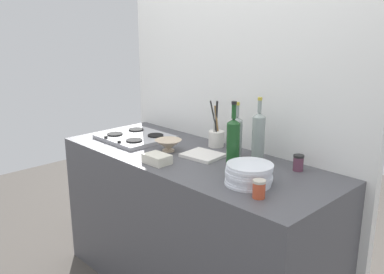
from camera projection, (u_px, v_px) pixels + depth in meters
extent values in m
cube|color=#4C4C51|center=(192.00, 225.00, 2.61)|extent=(1.80, 0.70, 0.90)
cube|color=white|center=(235.00, 86.00, 2.64)|extent=(1.90, 0.06, 2.57)
cube|color=#B2B2B7|center=(135.00, 137.00, 2.86)|extent=(0.44, 0.40, 0.02)
cylinder|color=black|center=(115.00, 134.00, 2.87)|extent=(0.11, 0.11, 0.01)
cylinder|color=black|center=(134.00, 140.00, 2.72)|extent=(0.11, 0.11, 0.01)
cylinder|color=black|center=(136.00, 130.00, 2.99)|extent=(0.11, 0.11, 0.01)
cylinder|color=black|center=(156.00, 135.00, 2.84)|extent=(0.11, 0.11, 0.01)
cylinder|color=black|center=(106.00, 137.00, 2.78)|extent=(0.02, 0.02, 0.02)
cylinder|color=black|center=(119.00, 142.00, 2.68)|extent=(0.02, 0.02, 0.02)
cylinder|color=white|center=(248.00, 183.00, 2.06)|extent=(0.23, 0.23, 0.01)
cylinder|color=white|center=(248.00, 180.00, 2.06)|extent=(0.23, 0.23, 0.01)
cylinder|color=white|center=(249.00, 178.00, 2.06)|extent=(0.23, 0.23, 0.01)
cylinder|color=white|center=(249.00, 176.00, 2.06)|extent=(0.23, 0.23, 0.01)
cylinder|color=white|center=(248.00, 174.00, 2.05)|extent=(0.23, 0.23, 0.01)
cylinder|color=white|center=(248.00, 172.00, 2.05)|extent=(0.23, 0.23, 0.01)
cylinder|color=white|center=(249.00, 169.00, 2.05)|extent=(0.23, 0.23, 0.01)
cylinder|color=white|center=(250.00, 167.00, 2.04)|extent=(0.23, 0.23, 0.01)
cylinder|color=white|center=(250.00, 165.00, 2.04)|extent=(0.23, 0.23, 0.01)
cylinder|color=gray|center=(236.00, 139.00, 2.45)|extent=(0.07, 0.07, 0.22)
cone|color=gray|center=(237.00, 118.00, 2.42)|extent=(0.07, 0.07, 0.02)
cylinder|color=gray|center=(237.00, 111.00, 2.41)|extent=(0.02, 0.02, 0.07)
cylinder|color=gold|center=(237.00, 104.00, 2.40)|extent=(0.03, 0.03, 0.02)
cylinder|color=gray|center=(258.00, 139.00, 2.37)|extent=(0.07, 0.07, 0.26)
cone|color=gray|center=(259.00, 115.00, 2.34)|extent=(0.07, 0.07, 0.03)
cylinder|color=gray|center=(260.00, 106.00, 2.32)|extent=(0.02, 0.02, 0.07)
cylinder|color=gold|center=(260.00, 99.00, 2.31)|extent=(0.03, 0.03, 0.02)
cylinder|color=#19471E|center=(233.00, 147.00, 2.23)|extent=(0.07, 0.07, 0.26)
cone|color=#19471E|center=(234.00, 121.00, 2.19)|extent=(0.07, 0.07, 0.02)
cylinder|color=#19471E|center=(234.00, 112.00, 2.18)|extent=(0.02, 0.02, 0.08)
cylinder|color=black|center=(234.00, 103.00, 2.17)|extent=(0.03, 0.03, 0.02)
cylinder|color=beige|center=(168.00, 150.00, 2.59)|extent=(0.08, 0.08, 0.01)
cone|color=beige|center=(168.00, 145.00, 2.58)|extent=(0.17, 0.17, 0.06)
cube|color=silver|center=(157.00, 159.00, 2.36)|extent=(0.15, 0.11, 0.05)
cylinder|color=silver|center=(216.00, 139.00, 2.68)|extent=(0.10, 0.10, 0.10)
cylinder|color=#997247|center=(217.00, 123.00, 2.65)|extent=(0.01, 0.05, 0.23)
cylinder|color=#B7B7B2|center=(214.00, 125.00, 2.64)|extent=(0.02, 0.03, 0.21)
cylinder|color=#262626|center=(214.00, 121.00, 2.63)|extent=(0.05, 0.04, 0.26)
cylinder|color=#262626|center=(216.00, 121.00, 2.65)|extent=(0.06, 0.05, 0.26)
cylinder|color=#C64C2D|center=(259.00, 190.00, 1.89)|extent=(0.06, 0.06, 0.07)
cylinder|color=beige|center=(259.00, 181.00, 1.88)|extent=(0.06, 0.06, 0.01)
cylinder|color=#66384C|center=(298.00, 164.00, 2.24)|extent=(0.06, 0.06, 0.08)
cylinder|color=black|center=(299.00, 156.00, 2.23)|extent=(0.06, 0.06, 0.01)
cube|color=silver|center=(203.00, 155.00, 2.48)|extent=(0.24, 0.21, 0.02)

